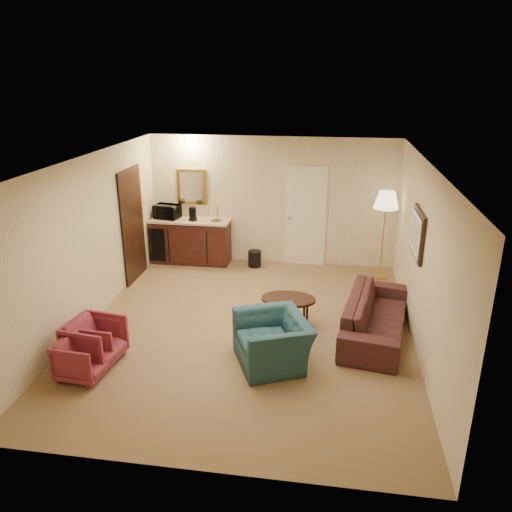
{
  "coord_description": "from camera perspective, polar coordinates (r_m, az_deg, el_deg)",
  "views": [
    {
      "loc": [
        1.18,
        -6.82,
        3.76
      ],
      "look_at": [
        0.06,
        0.5,
        1.03
      ],
      "focal_mm": 35.0,
      "sensor_mm": 36.0,
      "label": 1
    }
  ],
  "objects": [
    {
      "name": "rose_chair_far",
      "position": [
        6.98,
        -19.19,
        -10.74
      ],
      "size": [
        0.59,
        0.62,
        0.6
      ],
      "primitive_type": "imported",
      "rotation": [
        0.0,
        0.0,
        1.49
      ],
      "color": "maroon",
      "rests_on": "ground"
    },
    {
      "name": "waste_bin",
      "position": [
        10.24,
        -0.16,
        -0.31
      ],
      "size": [
        0.33,
        0.33,
        0.33
      ],
      "primitive_type": "cylinder",
      "rotation": [
        0.0,
        0.0,
        -0.29
      ],
      "color": "black",
      "rests_on": "ground"
    },
    {
      "name": "microwave",
      "position": [
        10.49,
        -10.14,
        5.2
      ],
      "size": [
        0.55,
        0.37,
        0.35
      ],
      "primitive_type": "imported",
      "rotation": [
        0.0,
        0.0,
        -0.19
      ],
      "color": "black",
      "rests_on": "wetbar_cabinet"
    },
    {
      "name": "coffee_table",
      "position": [
        7.86,
        3.69,
        -6.39
      ],
      "size": [
        0.9,
        0.65,
        0.49
      ],
      "primitive_type": "cube",
      "rotation": [
        0.0,
        0.0,
        -0.1
      ],
      "color": "black",
      "rests_on": "ground"
    },
    {
      "name": "wetbar_cabinet",
      "position": [
        10.48,
        -7.41,
        1.72
      ],
      "size": [
        1.64,
        0.58,
        0.92
      ],
      "primitive_type": "cube",
      "color": "#3A1712",
      "rests_on": "ground"
    },
    {
      "name": "floor_lamp",
      "position": [
        9.72,
        14.34,
        2.24
      ],
      "size": [
        0.58,
        0.58,
        1.72
      ],
      "primitive_type": "cube",
      "rotation": [
        0.0,
        0.0,
        0.32
      ],
      "color": "gold",
      "rests_on": "ground"
    },
    {
      "name": "teal_armchair",
      "position": [
        6.82,
        1.9,
        -8.83
      ],
      "size": [
        1.03,
        1.21,
        0.9
      ],
      "primitive_type": "imported",
      "rotation": [
        0.0,
        0.0,
        -1.16
      ],
      "color": "#1F494F",
      "rests_on": "ground"
    },
    {
      "name": "sofa",
      "position": [
        7.74,
        13.61,
        -5.95
      ],
      "size": [
        0.99,
        2.22,
        0.84
      ],
      "primitive_type": "imported",
      "rotation": [
        0.0,
        0.0,
        1.4
      ],
      "color": "black",
      "rests_on": "ground"
    },
    {
      "name": "rose_chair_near",
      "position": [
        7.23,
        -17.95,
        -9.05
      ],
      "size": [
        0.71,
        0.75,
        0.69
      ],
      "primitive_type": "imported",
      "rotation": [
        0.0,
        0.0,
        1.43
      ],
      "color": "maroon",
      "rests_on": "ground"
    },
    {
      "name": "coffee_maker",
      "position": [
        10.25,
        -7.25,
        4.8
      ],
      "size": [
        0.17,
        0.17,
        0.28
      ],
      "primitive_type": "cylinder",
      "rotation": [
        0.0,
        0.0,
        0.15
      ],
      "color": "black",
      "rests_on": "wetbar_cabinet"
    },
    {
      "name": "ground",
      "position": [
        7.88,
        -0.99,
        -8.27
      ],
      "size": [
        6.0,
        6.0,
        0.0
      ],
      "primitive_type": "plane",
      "color": "olive",
      "rests_on": "ground"
    },
    {
      "name": "room_walls",
      "position": [
        7.96,
        -0.82,
        5.37
      ],
      "size": [
        5.02,
        6.01,
        2.61
      ],
      "color": "beige",
      "rests_on": "ground"
    }
  ]
}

